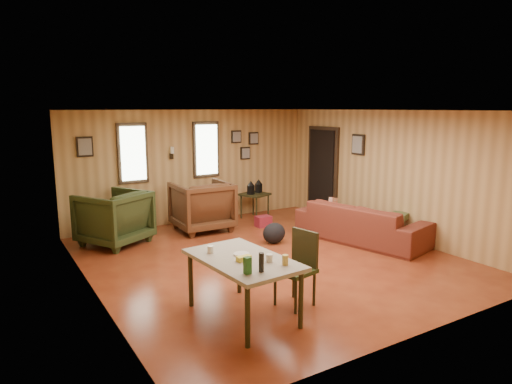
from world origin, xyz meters
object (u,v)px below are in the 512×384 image
(sofa, at_px, (362,216))
(dining_table, at_px, (243,263))
(side_table, at_px, (255,192))
(recliner_green, at_px, (114,215))
(end_table, at_px, (126,211))
(recliner_brown, at_px, (202,204))

(sofa, relative_size, dining_table, 1.62)
(dining_table, bearing_deg, side_table, 52.82)
(dining_table, bearing_deg, recliner_green, 93.65)
(side_table, bearing_deg, recliner_green, -173.20)
(end_table, xyz_separation_m, side_table, (2.77, -0.35, 0.17))
(recliner_brown, relative_size, side_table, 1.27)
(end_table, xyz_separation_m, dining_table, (0.11, -4.49, 0.25))
(sofa, height_order, recliner_green, recliner_green)
(side_table, height_order, dining_table, dining_table)
(recliner_brown, height_order, end_table, recliner_brown)
(recliner_brown, distance_m, dining_table, 4.00)
(recliner_green, relative_size, side_table, 1.25)
(sofa, distance_m, side_table, 2.68)
(sofa, relative_size, side_table, 2.80)
(end_table, relative_size, side_table, 0.86)
(recliner_brown, bearing_deg, end_table, -25.99)
(sofa, xyz_separation_m, dining_table, (-3.42, -1.57, 0.19))
(recliner_brown, distance_m, recliner_green, 1.76)
(end_table, bearing_deg, sofa, -39.68)
(recliner_brown, distance_m, side_table, 1.48)
(recliner_green, xyz_separation_m, side_table, (3.20, 0.38, 0.05))
(side_table, xyz_separation_m, dining_table, (-2.67, -4.14, 0.08))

